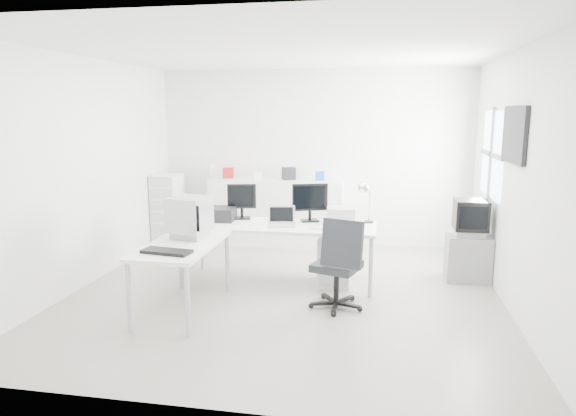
% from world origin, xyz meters
% --- Properties ---
extents(floor, '(5.00, 5.00, 0.01)m').
position_xyz_m(floor, '(0.00, 0.00, 0.00)').
color(floor, '#B1AE9F').
rests_on(floor, ground).
extents(ceiling, '(5.00, 5.00, 0.01)m').
position_xyz_m(ceiling, '(0.00, 0.00, 2.80)').
color(ceiling, white).
rests_on(ceiling, back_wall).
extents(back_wall, '(5.00, 0.02, 2.80)m').
position_xyz_m(back_wall, '(0.00, 2.50, 1.40)').
color(back_wall, silver).
rests_on(back_wall, floor).
extents(left_wall, '(0.02, 5.00, 2.80)m').
position_xyz_m(left_wall, '(-2.50, 0.00, 1.40)').
color(left_wall, silver).
rests_on(left_wall, floor).
extents(right_wall, '(0.02, 5.00, 2.80)m').
position_xyz_m(right_wall, '(2.50, 0.00, 1.40)').
color(right_wall, silver).
rests_on(right_wall, floor).
extents(window, '(0.02, 1.20, 1.10)m').
position_xyz_m(window, '(2.48, 1.20, 1.60)').
color(window, white).
rests_on(window, right_wall).
extents(wall_picture, '(0.04, 0.90, 0.60)m').
position_xyz_m(wall_picture, '(2.47, 0.10, 1.90)').
color(wall_picture, black).
rests_on(wall_picture, right_wall).
extents(main_desk, '(2.40, 0.80, 0.75)m').
position_xyz_m(main_desk, '(-0.15, 0.40, 0.38)').
color(main_desk, silver).
rests_on(main_desk, floor).
extents(side_desk, '(0.70, 1.40, 0.75)m').
position_xyz_m(side_desk, '(-1.00, -0.70, 0.38)').
color(side_desk, silver).
rests_on(side_desk, floor).
extents(drawer_pedestal, '(0.40, 0.50, 0.60)m').
position_xyz_m(drawer_pedestal, '(0.55, 0.45, 0.30)').
color(drawer_pedestal, silver).
rests_on(drawer_pedestal, floor).
extents(inkjet_printer, '(0.50, 0.40, 0.17)m').
position_xyz_m(inkjet_printer, '(-1.00, 0.50, 0.83)').
color(inkjet_printer, black).
rests_on(inkjet_printer, main_desk).
extents(lcd_monitor_small, '(0.41, 0.29, 0.47)m').
position_xyz_m(lcd_monitor_small, '(-0.70, 0.65, 0.98)').
color(lcd_monitor_small, black).
rests_on(lcd_monitor_small, main_desk).
extents(lcd_monitor_large, '(0.49, 0.32, 0.48)m').
position_xyz_m(lcd_monitor_large, '(0.20, 0.65, 0.99)').
color(lcd_monitor_large, black).
rests_on(lcd_monitor_large, main_desk).
extents(laptop, '(0.41, 0.42, 0.23)m').
position_xyz_m(laptop, '(-0.10, 0.30, 0.87)').
color(laptop, '#B7B7BA').
rests_on(laptop, main_desk).
extents(white_keyboard, '(0.44, 0.16, 0.02)m').
position_xyz_m(white_keyboard, '(0.50, 0.25, 0.76)').
color(white_keyboard, silver).
rests_on(white_keyboard, main_desk).
extents(white_mouse, '(0.06, 0.06, 0.06)m').
position_xyz_m(white_mouse, '(0.80, 0.30, 0.78)').
color(white_mouse, silver).
rests_on(white_mouse, main_desk).
extents(laser_printer, '(0.38, 0.33, 0.20)m').
position_xyz_m(laser_printer, '(0.60, 0.62, 0.85)').
color(laser_printer, '#ACACAC').
rests_on(laser_printer, main_desk).
extents(desk_lamp, '(0.15, 0.15, 0.45)m').
position_xyz_m(desk_lamp, '(0.95, 0.70, 0.98)').
color(desk_lamp, silver).
rests_on(desk_lamp, main_desk).
extents(crt_monitor, '(0.43, 0.43, 0.43)m').
position_xyz_m(crt_monitor, '(-1.00, -0.45, 0.97)').
color(crt_monitor, '#B7B7BA').
rests_on(crt_monitor, side_desk).
extents(black_keyboard, '(0.52, 0.26, 0.03)m').
position_xyz_m(black_keyboard, '(-1.00, -1.10, 0.77)').
color(black_keyboard, black).
rests_on(black_keyboard, side_desk).
extents(office_chair, '(0.76, 0.76, 1.05)m').
position_xyz_m(office_chair, '(0.64, -0.34, 0.52)').
color(office_chair, '#292B2E').
rests_on(office_chair, floor).
extents(tv_cabinet, '(0.54, 0.44, 0.59)m').
position_xyz_m(tv_cabinet, '(2.22, 0.90, 0.29)').
color(tv_cabinet, gray).
rests_on(tv_cabinet, floor).
extents(crt_tv, '(0.50, 0.48, 0.45)m').
position_xyz_m(crt_tv, '(2.22, 0.90, 0.81)').
color(crt_tv, black).
rests_on(crt_tv, tv_cabinet).
extents(sideboard, '(2.14, 0.54, 1.07)m').
position_xyz_m(sideboard, '(-0.56, 2.24, 0.54)').
color(sideboard, silver).
rests_on(sideboard, floor).
extents(clutter_box_a, '(0.19, 0.18, 0.17)m').
position_xyz_m(clutter_box_a, '(-1.36, 2.24, 1.15)').
color(clutter_box_a, '#A11718').
rests_on(clutter_box_a, sideboard).
extents(clutter_box_b, '(0.14, 0.13, 0.13)m').
position_xyz_m(clutter_box_b, '(-0.86, 2.24, 1.13)').
color(clutter_box_b, silver).
rests_on(clutter_box_b, sideboard).
extents(clutter_box_c, '(0.25, 0.24, 0.20)m').
position_xyz_m(clutter_box_c, '(-0.36, 2.24, 1.17)').
color(clutter_box_c, black).
rests_on(clutter_box_c, sideboard).
extents(clutter_box_d, '(0.15, 0.13, 0.14)m').
position_xyz_m(clutter_box_d, '(0.14, 2.24, 1.14)').
color(clutter_box_d, blue).
rests_on(clutter_box_d, sideboard).
extents(clutter_bottle, '(0.07, 0.07, 0.22)m').
position_xyz_m(clutter_bottle, '(-1.66, 2.28, 1.18)').
color(clutter_bottle, silver).
rests_on(clutter_bottle, sideboard).
extents(filing_cabinet, '(0.40, 0.48, 1.15)m').
position_xyz_m(filing_cabinet, '(-2.28, 1.91, 0.57)').
color(filing_cabinet, silver).
rests_on(filing_cabinet, floor).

